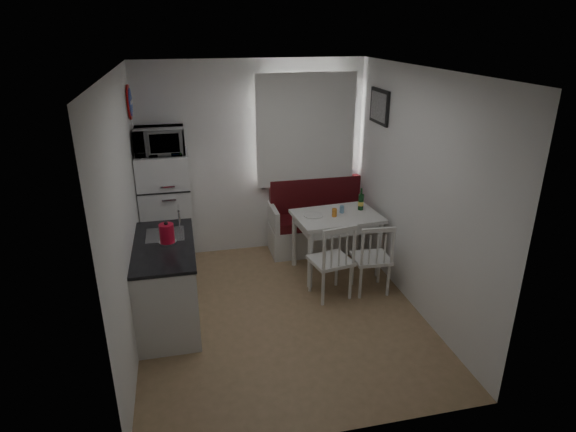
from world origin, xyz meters
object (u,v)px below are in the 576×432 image
fridge (167,212)px  kettle (167,233)px  microwave (160,141)px  chair_right (375,252)px  kitchen_counter (167,282)px  chair_left (334,254)px  bench (319,227)px  dining_table (337,221)px  wine_bottle (361,199)px

fridge → kettle: 1.28m
fridge → microwave: microwave is taller
chair_right → kitchen_counter: bearing=-176.7°
chair_left → microwave: 2.45m
chair_right → kettle: kettle is taller
kettle → bench: bearing=34.1°
bench → fridge: 2.10m
chair_left → dining_table: bearing=58.8°
microwave → kettle: (0.03, -1.21, -0.68)m
chair_right → chair_left: bearing=-176.3°
bench → chair_right: size_ratio=2.95×
chair_left → kettle: kettle is taller
bench → chair_left: (-0.23, -1.35, 0.25)m
bench → chair_left: size_ratio=2.76×
microwave → kettle: size_ratio=2.43×
kitchen_counter → kettle: bearing=-14.0°
microwave → fridge: bearing=90.0°
kitchen_counter → wine_bottle: size_ratio=4.57×
dining_table → bench: bearing=86.7°
chair_right → microwave: (-2.32, 1.19, 1.15)m
chair_right → fridge: 2.64m
kitchen_counter → dining_table: bearing=17.8°
dining_table → wine_bottle: (0.35, 0.10, 0.23)m
microwave → kettle: microwave is taller
dining_table → chair_right: (0.25, -0.66, -0.14)m
bench → wine_bottle: bearing=-57.9°
microwave → bench: bearing=4.5°
wine_bottle → kitchen_counter: bearing=-162.5°
wine_bottle → dining_table: bearing=-164.1°
bench → wine_bottle: wine_bottle is taller
microwave → wine_bottle: size_ratio=2.00×
kitchen_counter → fridge: (0.02, 1.24, 0.32)m
chair_right → bench: bearing=104.3°
chair_left → fridge: (-1.82, 1.24, 0.19)m
bench → dining_table: bearing=-88.5°
microwave → wine_bottle: bearing=-9.9°
bench → wine_bottle: size_ratio=4.86×
dining_table → wine_bottle: 0.43m
kitchen_counter → bench: kitchen_counter is taller
chair_left → microwave: bearing=136.2°
fridge → wine_bottle: fridge is taller
kitchen_counter → fridge: bearing=89.1°
chair_right → microwave: 2.85m
kitchen_counter → wine_bottle: bearing=17.5°
kitchen_counter → kettle: 0.57m
fridge → kettle: (0.03, -1.26, 0.25)m
kettle → kitchen_counter: bearing=166.0°
kitchen_counter → microwave: 1.73m
dining_table → kettle: bearing=-166.4°
kitchen_counter → microwave: (0.02, 1.19, 1.25)m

